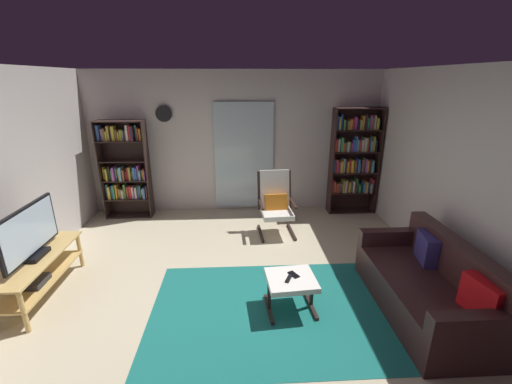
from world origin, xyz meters
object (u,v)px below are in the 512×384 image
(ottoman, at_px, (291,283))
(wall_clock, at_px, (164,114))
(tv_stand, at_px, (37,271))
(lounge_armchair, at_px, (276,201))
(bookshelf_near_sofa, at_px, (354,158))
(leather_sofa, at_px, (428,287))
(tv_remote, at_px, (289,279))
(television, at_px, (30,234))
(bookshelf_near_tv, at_px, (125,168))
(cell_phone, at_px, (294,275))

(ottoman, xyz_separation_m, wall_clock, (-1.86, 3.03, 1.52))
(tv_stand, distance_m, lounge_armchair, 3.36)
(bookshelf_near_sofa, distance_m, leather_sofa, 3.02)
(leather_sofa, xyz_separation_m, tv_remote, (-1.52, 0.07, 0.11))
(lounge_armchair, height_order, wall_clock, wall_clock)
(lounge_armchair, xyz_separation_m, tv_remote, (-0.08, -2.03, -0.12))
(lounge_armchair, bearing_deg, wall_clock, 151.55)
(television, height_order, wall_clock, wall_clock)
(leather_sofa, bearing_deg, tv_remote, 177.21)
(leather_sofa, relative_size, wall_clock, 6.05)
(bookshelf_near_tv, relative_size, bookshelf_near_sofa, 0.90)
(tv_remote, bearing_deg, ottoman, 68.84)
(tv_stand, bearing_deg, leather_sofa, -6.50)
(tv_stand, xyz_separation_m, bookshelf_near_tv, (0.30, 2.43, 0.58))
(bookshelf_near_tv, bearing_deg, television, -97.17)
(bookshelf_near_tv, relative_size, cell_phone, 12.63)
(bookshelf_near_sofa, bearing_deg, wall_clock, 176.44)
(tv_stand, bearing_deg, bookshelf_near_sofa, 28.48)
(tv_stand, relative_size, lounge_armchair, 1.32)
(tv_remote, height_order, wall_clock, wall_clock)
(lounge_armchair, relative_size, tv_remote, 7.10)
(television, height_order, tv_remote, television)
(tv_remote, bearing_deg, television, -163.71)
(tv_stand, distance_m, bookshelf_near_sofa, 5.14)
(cell_phone, xyz_separation_m, wall_clock, (-1.90, 2.99, 1.44))
(bookshelf_near_sofa, height_order, lounge_armchair, bookshelf_near_sofa)
(tv_stand, height_order, cell_phone, tv_stand)
(tv_stand, distance_m, tv_remote, 2.89)
(lounge_armchair, relative_size, cell_phone, 7.30)
(tv_stand, xyz_separation_m, wall_clock, (1.03, 2.64, 1.51))
(bookshelf_near_sofa, height_order, cell_phone, bookshelf_near_sofa)
(cell_phone, bearing_deg, bookshelf_near_sofa, 31.18)
(cell_phone, bearing_deg, leather_sofa, -35.72)
(leather_sofa, relative_size, cell_phone, 12.52)
(lounge_armchair, bearing_deg, bookshelf_near_tv, 162.70)
(lounge_armchair, xyz_separation_m, wall_clock, (-1.91, 1.04, 1.32))
(ottoman, bearing_deg, leather_sofa, -4.05)
(tv_remote, height_order, cell_phone, tv_remote)
(bookshelf_near_sofa, distance_m, ottoman, 3.31)
(tv_stand, relative_size, leather_sofa, 0.77)
(bookshelf_near_sofa, distance_m, lounge_armchair, 1.81)
(tv_remote, bearing_deg, wall_clock, 145.96)
(television, relative_size, leather_sofa, 0.58)
(tv_remote, relative_size, cell_phone, 1.03)
(television, relative_size, bookshelf_near_sofa, 0.51)
(wall_clock, bearing_deg, bookshelf_near_tv, -163.67)
(television, distance_m, cell_phone, 2.97)
(cell_phone, bearing_deg, bookshelf_near_tv, 103.72)
(television, xyz_separation_m, tv_remote, (2.86, -0.45, -0.39))
(television, bearing_deg, bookshelf_near_tv, 82.83)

